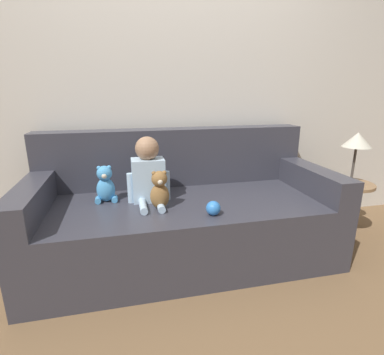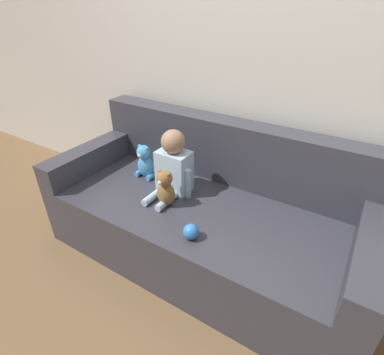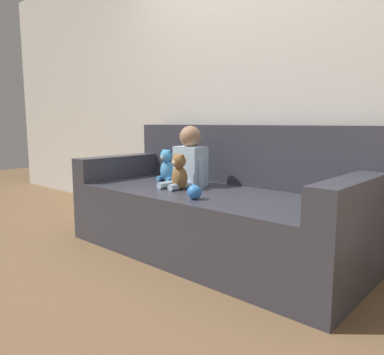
{
  "view_description": "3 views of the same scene",
  "coord_description": "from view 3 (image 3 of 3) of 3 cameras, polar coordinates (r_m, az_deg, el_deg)",
  "views": [
    {
      "loc": [
        -0.39,
        -1.93,
        1.19
      ],
      "look_at": [
        0.03,
        -0.11,
        0.64
      ],
      "focal_mm": 28.0,
      "sensor_mm": 36.0,
      "label": 1
    },
    {
      "loc": [
        0.79,
        -1.38,
        1.6
      ],
      "look_at": [
        -0.05,
        -0.04,
        0.65
      ],
      "focal_mm": 28.0,
      "sensor_mm": 36.0,
      "label": 2
    },
    {
      "loc": [
        1.61,
        -1.99,
        0.91
      ],
      "look_at": [
        -0.09,
        -0.11,
        0.54
      ],
      "focal_mm": 35.0,
      "sensor_mm": 36.0,
      "label": 3
    }
  ],
  "objects": [
    {
      "name": "couch",
      "position": [
        2.67,
        3.85,
        -4.72
      ],
      "size": [
        2.09,
        0.93,
        0.9
      ],
      "color": "#383842",
      "rests_on": "ground_plane"
    },
    {
      "name": "toy_ball",
      "position": [
        2.29,
        0.37,
        -2.24
      ],
      "size": [
        0.09,
        0.09,
        0.09
      ],
      "color": "#337FDB",
      "rests_on": "couch"
    },
    {
      "name": "ground_plane",
      "position": [
        2.72,
        3.02,
        -11.3
      ],
      "size": [
        12.0,
        12.0,
        0.0
      ],
      "primitive_type": "plane",
      "color": "brown"
    },
    {
      "name": "teddy_bear_brown",
      "position": [
        2.61,
        -1.96,
        0.86
      ],
      "size": [
        0.12,
        0.12,
        0.25
      ],
      "color": "olive",
      "rests_on": "couch"
    },
    {
      "name": "wall_back",
      "position": [
        3.03,
        10.03,
        15.55
      ],
      "size": [
        8.0,
        0.05,
        2.6
      ],
      "color": "silver",
      "rests_on": "ground_plane"
    },
    {
      "name": "person_baby",
      "position": [
        2.75,
        -0.4,
        2.7
      ],
      "size": [
        0.29,
        0.35,
        0.44
      ],
      "color": "silver",
      "rests_on": "couch"
    },
    {
      "name": "plush_toy_side",
      "position": [
        2.99,
        -3.86,
        1.71
      ],
      "size": [
        0.15,
        0.12,
        0.25
      ],
      "color": "#4C9EDB",
      "rests_on": "couch"
    }
  ]
}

